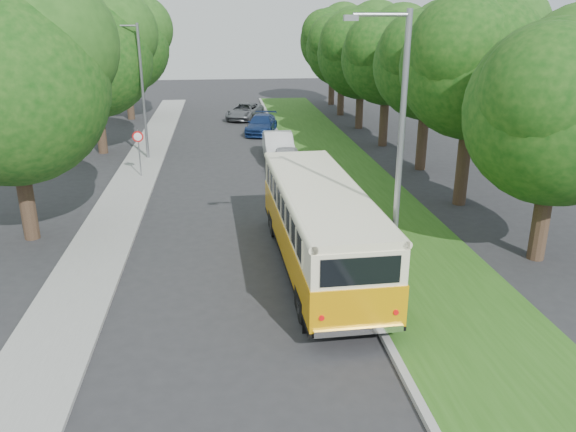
{
  "coord_description": "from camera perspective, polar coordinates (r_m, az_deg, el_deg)",
  "views": [
    {
      "loc": [
        -0.34,
        -16.46,
        7.8
      ],
      "look_at": [
        1.77,
        1.12,
        1.5
      ],
      "focal_mm": 35.0,
      "sensor_mm": 36.0,
      "label": 1
    }
  ],
  "objects": [
    {
      "name": "ground",
      "position": [
        18.22,
        -5.13,
        -5.85
      ],
      "size": [
        120.0,
        120.0,
        0.0
      ],
      "primitive_type": "plane",
      "color": "#28282B",
      "rests_on": "ground"
    },
    {
      "name": "curb",
      "position": [
        23.15,
        3.36,
        0.05
      ],
      "size": [
        0.2,
        70.0,
        0.15
      ],
      "primitive_type": "cube",
      "color": "gray",
      "rests_on": "ground"
    },
    {
      "name": "grass_verge",
      "position": [
        23.67,
        8.97,
        0.25
      ],
      "size": [
        4.5,
        70.0,
        0.13
      ],
      "primitive_type": "cube",
      "color": "#285516",
      "rests_on": "ground"
    },
    {
      "name": "sidewalk",
      "position": [
        23.25,
        -17.48,
        -0.81
      ],
      "size": [
        2.2,
        70.0,
        0.12
      ],
      "primitive_type": "cube",
      "color": "gray",
      "rests_on": "ground"
    },
    {
      "name": "treeline",
      "position": [
        34.68,
        -1.1,
        16.48
      ],
      "size": [
        24.27,
        41.91,
        9.46
      ],
      "color": "#332319",
      "rests_on": "ground"
    },
    {
      "name": "lamppost_near",
      "position": [
        15.08,
        10.97,
        6.06
      ],
      "size": [
        1.71,
        0.16,
        8.0
      ],
      "color": "gray",
      "rests_on": "ground"
    },
    {
      "name": "lamppost_far",
      "position": [
        32.96,
        -14.75,
        12.54
      ],
      "size": [
        1.71,
        0.16,
        7.5
      ],
      "color": "gray",
      "rests_on": "ground"
    },
    {
      "name": "warning_sign",
      "position": [
        29.38,
        -14.94,
        6.96
      ],
      "size": [
        0.56,
        0.1,
        2.5
      ],
      "color": "gray",
      "rests_on": "ground"
    },
    {
      "name": "vintage_bus",
      "position": [
        17.9,
        3.21,
        -1.22
      ],
      "size": [
        2.79,
        9.86,
        2.91
      ],
      "primitive_type": null,
      "rotation": [
        0.0,
        0.0,
        0.03
      ],
      "color": "orange",
      "rests_on": "ground"
    },
    {
      "name": "car_silver",
      "position": [
        29.33,
        -0.1,
        5.55
      ],
      "size": [
        2.01,
        4.19,
        1.38
      ],
      "primitive_type": "imported",
      "rotation": [
        0.0,
        0.0,
        -0.1
      ],
      "color": "silver",
      "rests_on": "ground"
    },
    {
      "name": "car_white",
      "position": [
        32.57,
        -0.98,
        7.1
      ],
      "size": [
        1.68,
        4.66,
        1.53
      ],
      "primitive_type": "imported",
      "rotation": [
        0.0,
        0.0,
        -0.01
      ],
      "color": "white",
      "rests_on": "ground"
    },
    {
      "name": "car_blue",
      "position": [
        40.11,
        -2.71,
        9.29
      ],
      "size": [
        2.82,
        4.78,
        1.3
      ],
      "primitive_type": "imported",
      "rotation": [
        0.0,
        0.0,
        -0.24
      ],
      "color": "navy",
      "rests_on": "ground"
    },
    {
      "name": "car_grey",
      "position": [
        45.98,
        -4.43,
        10.57
      ],
      "size": [
        3.59,
        5.04,
        1.27
      ],
      "primitive_type": "imported",
      "rotation": [
        0.0,
        0.0,
        -0.36
      ],
      "color": "slate",
      "rests_on": "ground"
    }
  ]
}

